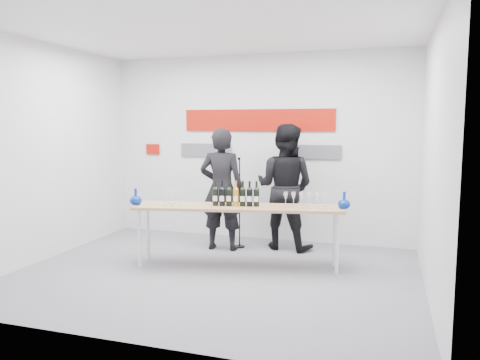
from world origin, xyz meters
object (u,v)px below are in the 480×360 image
(tasting_table, at_px, (238,211))
(presenter_right, at_px, (285,187))
(mic_stand, at_px, (240,220))
(presenter_left, at_px, (222,189))

(tasting_table, relative_size, presenter_right, 1.48)
(tasting_table, xyz_separation_m, mic_stand, (-0.28, 0.96, -0.33))
(presenter_left, bearing_deg, presenter_right, -163.46)
(mic_stand, bearing_deg, presenter_left, -158.53)
(tasting_table, xyz_separation_m, presenter_left, (-0.50, 0.78, 0.16))
(mic_stand, bearing_deg, presenter_right, -3.75)
(tasting_table, relative_size, mic_stand, 2.00)
(presenter_left, relative_size, mic_stand, 1.32)
(presenter_left, relative_size, presenter_right, 0.97)
(tasting_table, height_order, presenter_left, presenter_left)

